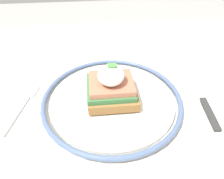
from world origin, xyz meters
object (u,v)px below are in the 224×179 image
(plate, at_px, (112,100))
(fork, at_px, (22,105))
(sandwich, at_px, (111,87))
(knife, at_px, (203,100))

(plate, distance_m, fork, 0.18)
(plate, relative_size, fork, 2.03)
(plate, height_order, fork, plate)
(plate, bearing_deg, sandwich, 168.26)
(knife, bearing_deg, sandwich, 175.60)
(sandwich, height_order, knife, sandwich)
(plate, distance_m, sandwich, 0.03)
(fork, xyz_separation_m, knife, (0.36, -0.02, 0.00))
(plate, bearing_deg, fork, 177.36)
(plate, xyz_separation_m, knife, (0.18, -0.01, -0.01))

